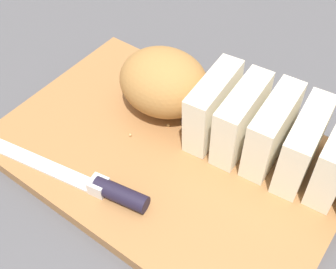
{
  "coord_description": "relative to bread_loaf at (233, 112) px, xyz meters",
  "views": [
    {
      "loc": [
        0.2,
        -0.27,
        0.43
      ],
      "look_at": [
        0.0,
        0.0,
        0.05
      ],
      "focal_mm": 45.13,
      "sensor_mm": 36.0,
      "label": 1
    }
  ],
  "objects": [
    {
      "name": "crumb_stray_right",
      "position": [
        -0.03,
        -0.02,
        -0.04
      ],
      "size": [
        0.0,
        0.0,
        0.0
      ],
      "primitive_type": "sphere",
      "color": "tan",
      "rests_on": "cutting_board"
    },
    {
      "name": "crumb_near_knife",
      "position": [
        -0.1,
        -0.08,
        -0.04
      ],
      "size": [
        0.0,
        0.0,
        0.0
      ],
      "primitive_type": "sphere",
      "color": "tan",
      "rests_on": "cutting_board"
    },
    {
      "name": "crumb_stray_left",
      "position": [
        -0.07,
        -0.03,
        -0.04
      ],
      "size": [
        0.0,
        0.0,
        0.0
      ],
      "primitive_type": "sphere",
      "color": "tan",
      "rests_on": "cutting_board"
    },
    {
      "name": "bread_knife",
      "position": [
        -0.08,
        -0.17,
        -0.03
      ],
      "size": [
        0.26,
        0.06,
        0.02
      ],
      "rotation": [
        0.0,
        0.0,
        3.31
      ],
      "color": "silver",
      "rests_on": "cutting_board"
    },
    {
      "name": "cutting_board",
      "position": [
        -0.05,
        -0.07,
        -0.05
      ],
      "size": [
        0.43,
        0.29,
        0.02
      ],
      "primitive_type": "cube",
      "rotation": [
        0.0,
        0.0,
        -0.0
      ],
      "color": "#9E6B3D",
      "rests_on": "ground_plane"
    },
    {
      "name": "bread_loaf",
      "position": [
        0.0,
        0.0,
        0.0
      ],
      "size": [
        0.36,
        0.13,
        0.09
      ],
      "rotation": [
        0.0,
        0.0,
        0.07
      ],
      "color": "#A8753D",
      "rests_on": "cutting_board"
    },
    {
      "name": "crumb_near_loaf",
      "position": [
        -0.09,
        0.0,
        -0.04
      ],
      "size": [
        0.01,
        0.01,
        0.01
      ],
      "primitive_type": "sphere",
      "color": "tan",
      "rests_on": "cutting_board"
    },
    {
      "name": "ground_plane",
      "position": [
        -0.05,
        -0.07,
        -0.06
      ],
      "size": [
        3.0,
        3.0,
        0.0
      ],
      "primitive_type": "plane",
      "color": "#4C4C51"
    }
  ]
}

